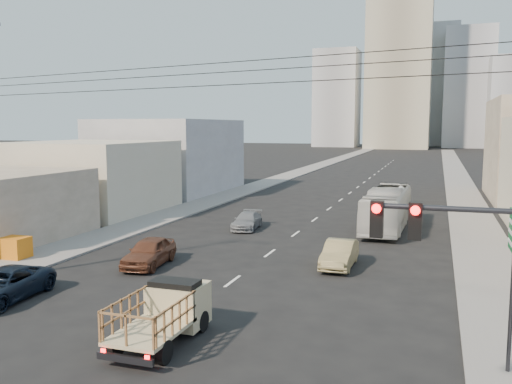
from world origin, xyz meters
The scene contains 19 objects.
ground centered at (0.00, 0.00, 0.00)m, with size 420.00×420.00×0.00m, color black.
sidewalk_left centered at (-11.75, 70.00, 0.06)m, with size 3.50×180.00×0.12m, color slate.
sidewalk_right centered at (11.75, 70.00, 0.06)m, with size 3.50×180.00×0.12m, color slate.
lane_dashes centered at (0.00, 53.00, 0.01)m, with size 0.15×104.00×0.01m.
flatbed_pickup centered at (0.38, 0.52, 1.09)m, with size 1.95×4.41×1.90m.
navy_pickup centered at (-8.11, 2.23, 0.67)m, with size 2.22×4.82×1.34m, color black.
city_bus centered at (5.72, 23.73, 1.48)m, with size 2.48×10.62×2.96m, color beige.
sedan_brown centered at (-5.18, 9.29, 0.74)m, with size 1.74×4.33×1.47m, color brown.
sedan_tan centered at (4.34, 12.25, 0.69)m, with size 1.45×4.17×1.37m, color #908254.
sedan_grey centered at (-3.75, 20.63, 0.58)m, with size 1.64×4.03×1.17m, color gray.
traffic_signal centered at (9.77, -3.51, 4.08)m, with size 3.23×0.35×6.00m.
overhead_wires centered at (0.00, 1.50, 8.97)m, with size 23.01×5.02×0.72m.
crate_stack centered at (-13.00, 8.05, 0.69)m, with size 1.80×1.20×1.14m.
bldg_left_mid centered at (-19.00, 24.00, 3.00)m, with size 11.00×12.00×6.00m, color #C1B79B.
bldg_left_far centered at (-19.50, 39.00, 4.00)m, with size 12.00×16.00×8.00m, color #959598.
high_rise_tower centered at (-4.00, 170.00, 30.00)m, with size 20.00×20.00×60.00m, color gray.
midrise_ne centered at (18.00, 185.00, 20.00)m, with size 16.00×16.00×40.00m, color #96999F.
midrise_nw centered at (-26.00, 180.00, 17.00)m, with size 15.00×15.00×34.00m, color #96999F.
midrise_back centered at (6.00, 200.00, 22.00)m, with size 18.00×18.00×44.00m, color #959598.
Camera 1 is at (9.00, -15.29, 7.30)m, focal length 38.00 mm.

